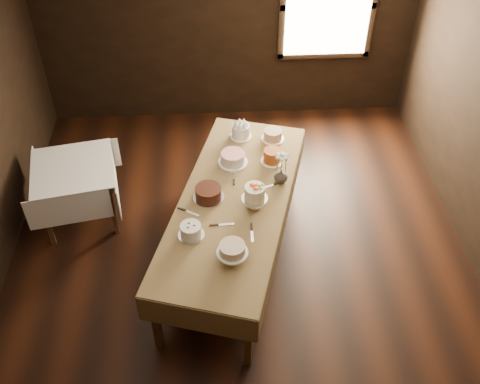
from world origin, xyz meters
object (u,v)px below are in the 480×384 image
Objects in this scene: cake_flowers at (255,198)px; display_table at (234,204)px; cake_server_a at (226,224)px; cake_server_c at (234,175)px; cake_speckled at (273,135)px; cake_cream at (232,253)px; cake_meringue at (241,131)px; cake_server_e at (192,213)px; flower_vase at (281,176)px; cake_chocolate at (208,193)px; cake_server_d at (270,186)px; side_table at (73,174)px; cake_server_b at (252,236)px; cake_caramel at (272,156)px; cake_lattice at (233,159)px; cake_swirl at (191,231)px.

display_table is at bearing 151.19° from cake_flowers.
cake_server_a and cake_server_c have the same top height.
cake_cream is (-0.54, -1.76, 0.03)m from cake_speckled.
cake_meringue reaches higher than cake_server_e.
flower_vase reaches higher than cake_speckled.
cake_server_d is at bearing 11.92° from cake_chocolate.
cake_server_c and cake_server_d have the same top height.
cake_cream reaches higher than cake_server_d.
cake_server_b is (1.88, -1.22, 0.18)m from side_table.
side_table is at bearing 168.22° from flower_vase.
cake_server_b is at bearing -114.93° from flower_vase.
cake_meringue reaches higher than cake_caramel.
cake_server_d is (0.25, -0.86, -0.07)m from cake_meringue.
cake_lattice reaches higher than cake_server_b.
cake_server_e is (0.01, 0.29, -0.06)m from cake_swirl.
flower_vase is at bearing 37.72° from cake_swirl.
cake_flowers is at bearing -157.68° from cake_server_c.
cake_chocolate is 0.43m from cake_server_c.
side_table is at bearing 175.79° from cake_lattice.
cake_swirl is at bearing -61.22° from cake_server_e.
cake_swirl is (1.31, -1.18, 0.24)m from side_table.
cake_cream is at bearing -28.91° from cake_server_e.
cake_speckled is at bearing 90.53° from flower_vase.
cake_meringue is 1.56m from cake_server_b.
cake_lattice is 0.93m from cake_server_a.
cake_lattice reaches higher than cake_server_e.
cake_swirl reaches higher than side_table.
cake_chocolate reaches higher than cake_server_b.
cake_server_b is (0.15, -0.51, 0.07)m from display_table.
cake_caramel is (0.44, 0.57, 0.13)m from display_table.
cake_chocolate is 1.47× the size of cake_server_c.
cake_server_a is (0.16, -0.39, -0.06)m from cake_chocolate.
side_table is 1.80m from cake_server_c.
cake_server_a is 0.83m from flower_vase.
display_table is at bearing 179.08° from cake_server_c.
cake_chocolate is 1.08× the size of cake_cream.
cake_server_b is (-0.35, -1.49, -0.05)m from cake_speckled.
cake_chocolate reaches higher than cake_server_e.
cake_server_c is (0.00, -0.20, -0.05)m from cake_lattice.
cake_caramel is (2.18, -0.14, 0.25)m from side_table.
cake_cream is (0.37, -0.32, 0.03)m from cake_swirl.
cake_meringue reaches higher than side_table.
display_table is 11.99× the size of cake_server_d.
cake_server_d and cake_server_e have the same top height.
cake_chocolate is at bearing -142.72° from cake_caramel.
cake_cream is (-0.07, -1.37, 0.03)m from cake_lattice.
cake_lattice is 1.34× the size of cake_server_b.
cake_meringue is at bearing 123.07° from cake_caramel.
cake_meringue is at bearing 114.48° from flower_vase.
cake_speckled is 0.74× the size of cake_chocolate.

